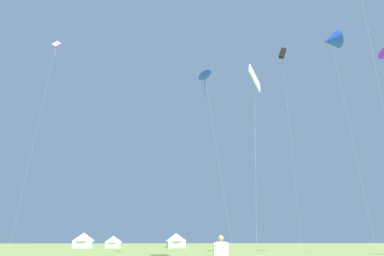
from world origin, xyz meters
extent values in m
ellipsoid|color=blue|center=(1.72, 32.55, 21.23)|extent=(2.01, 3.08, 1.02)
cylinder|color=#183599|center=(1.72, 32.55, 19.36)|extent=(0.07, 0.07, 2.66)
cylinder|color=#B2B2B7|center=(2.85, 31.46, 10.62)|extent=(2.30, 2.20, 21.24)
cube|color=pink|center=(-22.69, 54.74, 37.25)|extent=(1.85, 0.82, 1.73)
cylinder|color=#A9627C|center=(-22.69, 54.74, 35.63)|extent=(0.06, 0.06, 2.30)
cylinder|color=#B2B2B7|center=(-23.88, 54.39, 18.63)|extent=(2.40, 0.72, 37.26)
cube|color=white|center=(4.28, 22.03, 15.75)|extent=(1.92, 2.58, 3.05)
cylinder|color=#B2B2B7|center=(3.77, 21.70, 7.88)|extent=(1.03, 0.68, 15.76)
cone|color=blue|center=(17.68, 29.50, 25.85)|extent=(2.70, 2.59, 2.68)
cylinder|color=#B2B2B7|center=(18.04, 28.93, 12.92)|extent=(0.74, 1.16, 25.85)
cube|color=black|center=(16.95, 42.11, 31.37)|extent=(1.56, 1.24, 1.83)
cylinder|color=black|center=(16.95, 42.11, 30.05)|extent=(0.05, 0.05, 1.73)
cylinder|color=#B2B2B7|center=(16.58, 41.27, 15.69)|extent=(0.76, 1.69, 31.37)
cylinder|color=#B2B2B7|center=(15.16, 19.93, 17.72)|extent=(1.83, 2.45, 35.45)
cube|color=white|center=(-2.64, 8.13, 1.20)|extent=(0.40, 0.29, 0.60)
sphere|color=tan|center=(-2.64, 8.13, 1.62)|extent=(0.22, 0.22, 0.22)
cylinder|color=white|center=(-2.88, 8.13, 1.20)|extent=(0.09, 0.09, 0.55)
cylinder|color=white|center=(-2.40, 8.13, 1.20)|extent=(0.09, 0.09, 0.55)
cube|color=white|center=(-16.91, 73.69, 0.72)|extent=(3.84, 3.84, 1.44)
cone|color=white|center=(-16.91, 73.69, 2.28)|extent=(4.80, 4.80, 1.68)
cube|color=white|center=(-10.66, 73.69, 0.58)|extent=(3.10, 3.10, 1.16)
cone|color=white|center=(-10.66, 73.69, 1.84)|extent=(3.87, 3.87, 1.36)
cube|color=white|center=(2.91, 73.69, 0.71)|extent=(3.80, 3.80, 1.42)
cone|color=white|center=(2.91, 73.69, 2.26)|extent=(4.75, 4.75, 1.66)
camera|label=1|loc=(-5.75, -4.83, 1.54)|focal=31.68mm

